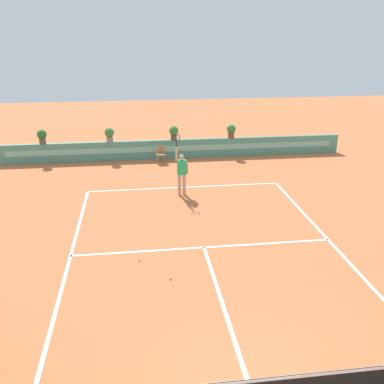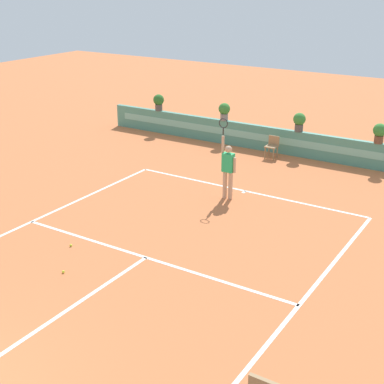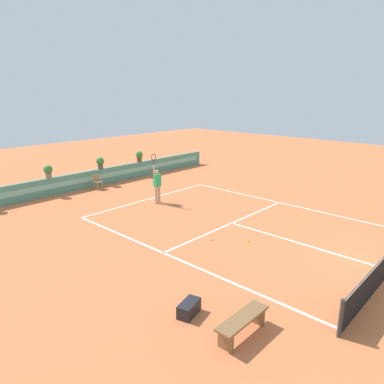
{
  "view_description": "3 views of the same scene",
  "coord_description": "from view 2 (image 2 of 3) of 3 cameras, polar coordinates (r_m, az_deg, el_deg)",
  "views": [
    {
      "loc": [
        -1.93,
        -5.39,
        6.48
      ],
      "look_at": [
        -0.08,
        8.71,
        1.0
      ],
      "focal_mm": 39.96,
      "sensor_mm": 36.0,
      "label": 1
    },
    {
      "loc": [
        7.67,
        -3.58,
        6.68
      ],
      "look_at": [
        -0.08,
        8.71,
        1.0
      ],
      "focal_mm": 52.27,
      "sensor_mm": 36.0,
      "label": 2
    },
    {
      "loc": [
        -12.08,
        -2.36,
        5.6
      ],
      "look_at": [
        -0.08,
        8.71,
        1.0
      ],
      "focal_mm": 33.6,
      "sensor_mm": 36.0,
      "label": 3
    }
  ],
  "objects": [
    {
      "name": "back_wall_barrier",
      "position": [
        22.26,
        10.82,
        4.85
      ],
      "size": [
        18.0,
        0.21,
        1.0
      ],
      "color": "#4C8E7A",
      "rests_on": "ground"
    },
    {
      "name": "tennis_ball_near_baseline",
      "position": [
        15.07,
        -12.26,
        -5.34
      ],
      "size": [
        0.07,
        0.07,
        0.07
      ],
      "primitive_type": "sphere",
      "color": "#CCE033",
      "rests_on": "ground"
    },
    {
      "name": "ground_plane",
      "position": [
        13.97,
        -5.71,
        -7.33
      ],
      "size": [
        60.0,
        60.0,
        0.0
      ],
      "primitive_type": "plane",
      "color": "#C66B3D"
    },
    {
      "name": "potted_plant_left",
      "position": [
        23.4,
        3.32,
        8.31
      ],
      "size": [
        0.48,
        0.48,
        0.72
      ],
      "color": "gray",
      "rests_on": "back_wall_barrier"
    },
    {
      "name": "tennis_player",
      "position": [
        17.52,
        3.68,
        2.56
      ],
      "size": [
        0.62,
        0.22,
        2.58
      ],
      "color": "tan",
      "rests_on": "ground"
    },
    {
      "name": "court_lines",
      "position": [
        14.47,
        -3.96,
        -6.18
      ],
      "size": [
        8.32,
        11.94,
        0.01
      ],
      "color": "white",
      "rests_on": "ground"
    },
    {
      "name": "tennis_ball_mid_court",
      "position": [
        13.85,
        -13.0,
        -7.93
      ],
      "size": [
        0.07,
        0.07,
        0.07
      ],
      "primitive_type": "sphere",
      "color": "#CCE033",
      "rests_on": "ground"
    },
    {
      "name": "ball_kid_chair",
      "position": [
        21.91,
        8.19,
        4.68
      ],
      "size": [
        0.44,
        0.44,
        0.85
      ],
      "color": "#99754C",
      "rests_on": "ground"
    },
    {
      "name": "potted_plant_far_left",
      "position": [
        25.14,
        -3.42,
        9.22
      ],
      "size": [
        0.48,
        0.48,
        0.72
      ],
      "color": "#514C47",
      "rests_on": "back_wall_barrier"
    },
    {
      "name": "potted_plant_centre",
      "position": [
        22.04,
        10.9,
        7.14
      ],
      "size": [
        0.48,
        0.48,
        0.72
      ],
      "color": "#514C47",
      "rests_on": "back_wall_barrier"
    },
    {
      "name": "potted_plant_right",
      "position": [
        21.17,
        18.6,
        5.82
      ],
      "size": [
        0.48,
        0.48,
        0.72
      ],
      "color": "brown",
      "rests_on": "back_wall_barrier"
    }
  ]
}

